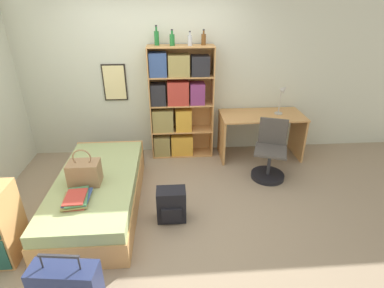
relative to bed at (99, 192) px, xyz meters
The scene contains 14 objects.
ground_plane 0.77m from the bed, ahead, with size 14.00×14.00×0.00m, color gray.
wall_back 2.03m from the bed, 64.62° to the left, with size 10.00×0.09×2.60m.
bed is the anchor object (origin of this frame).
handbag 0.40m from the bed, 121.11° to the right, with size 0.35×0.23×0.45m.
book_stack_on_bed 0.56m from the bed, 101.29° to the right, with size 0.30×0.39×0.08m.
bookcase 1.81m from the bed, 52.53° to the left, with size 0.99×0.31×1.76m.
bottle_green 2.28m from the bed, 61.31° to the left, with size 0.07×0.07×0.28m.
bottle_brown 2.33m from the bed, 53.82° to the left, with size 0.07×0.07×0.22m.
bottle_clear 2.42m from the bed, 46.71° to the left, with size 0.06×0.06×0.20m.
bottle_blue 2.57m from the bed, 43.72° to the left, with size 0.07×0.07×0.22m.
desk 2.66m from the bed, 26.59° to the left, with size 1.30×0.64×0.73m.
desk_lamp 3.03m from the bed, 24.31° to the left, with size 0.17×0.12×0.48m.
desk_chair 2.40m from the bed, 13.22° to the left, with size 0.56×0.56×0.85m.
backpack 0.95m from the bed, 18.96° to the right, with size 0.34×0.25×0.41m.
Camera 1 is at (0.21, -3.13, 2.41)m, focal length 28.00 mm.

